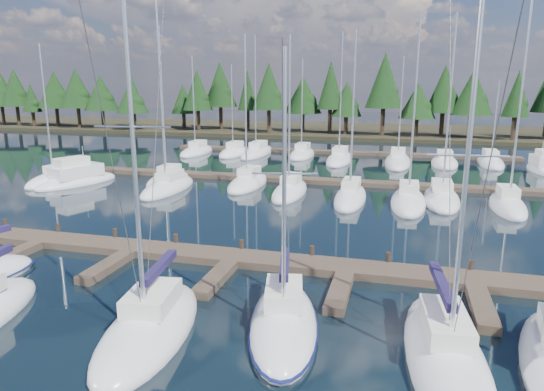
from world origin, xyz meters
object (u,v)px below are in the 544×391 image
(motor_yacht_left, at_px, (77,179))
(motor_yacht_right, at_px, (543,167))
(main_dock, at_px, (232,262))
(front_sailboat_4, at_px, (284,323))
(front_sailboat_3, at_px, (150,328))
(front_sailboat_5, at_px, (446,357))

(motor_yacht_left, height_order, motor_yacht_right, motor_yacht_left)
(main_dock, height_order, motor_yacht_right, motor_yacht_right)
(front_sailboat_4, bearing_deg, main_dock, 125.88)
(front_sailboat_3, bearing_deg, front_sailboat_4, 19.82)
(front_sailboat_4, height_order, front_sailboat_5, front_sailboat_5)
(front_sailboat_4, bearing_deg, motor_yacht_right, 65.14)
(motor_yacht_left, bearing_deg, motor_yacht_right, 23.21)
(front_sailboat_3, relative_size, motor_yacht_left, 1.61)
(front_sailboat_3, xyz_separation_m, front_sailboat_5, (10.80, 0.84, -0.01))
(front_sailboat_5, height_order, motor_yacht_right, front_sailboat_5)
(main_dock, distance_m, front_sailboat_3, 7.67)
(motor_yacht_right, bearing_deg, front_sailboat_4, -114.86)
(main_dock, xyz_separation_m, front_sailboat_5, (10.21, -6.81, 0.08))
(front_sailboat_3, relative_size, front_sailboat_4, 1.27)
(main_dock, height_order, front_sailboat_4, front_sailboat_4)
(main_dock, xyz_separation_m, motor_yacht_right, (23.34, 35.26, 0.23))
(front_sailboat_3, bearing_deg, motor_yacht_left, 131.19)
(main_dock, height_order, motor_yacht_left, motor_yacht_left)
(main_dock, distance_m, front_sailboat_5, 12.27)
(main_dock, xyz_separation_m, front_sailboat_3, (-0.59, -7.65, 0.09))
(motor_yacht_left, bearing_deg, front_sailboat_5, -35.95)
(front_sailboat_3, xyz_separation_m, front_sailboat_4, (4.85, 1.75, -0.02))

